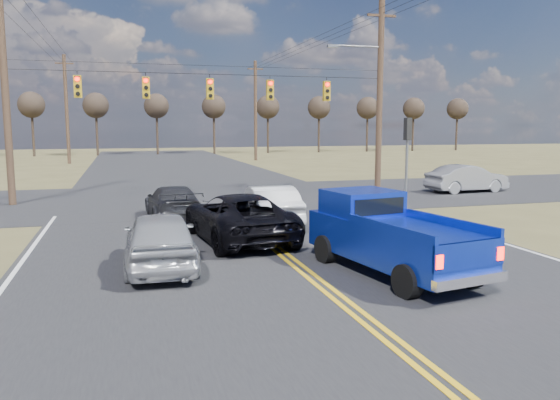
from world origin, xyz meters
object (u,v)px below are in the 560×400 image
object	(u,v)px
silver_suv	(160,239)
dgrey_car_queue	(173,202)
black_suv	(238,217)
pickup_truck	(388,235)
cross_car_east_near	(467,179)
white_car_queue	(269,205)

from	to	relation	value
silver_suv	dgrey_car_queue	world-z (taller)	silver_suv
silver_suv	black_suv	size ratio (longest dim) A/B	0.81
pickup_truck	cross_car_east_near	size ratio (longest dim) A/B	1.19
pickup_truck	dgrey_car_queue	distance (m)	10.17
silver_suv	white_car_queue	xyz separation A→B (m)	(4.14, 4.98, -0.01)
black_suv	cross_car_east_near	bearing A→B (deg)	-154.00
silver_suv	cross_car_east_near	xyz separation A→B (m)	(16.86, 11.50, -0.00)
dgrey_car_queue	cross_car_east_near	distance (m)	16.47
cross_car_east_near	pickup_truck	bearing A→B (deg)	134.83
white_car_queue	dgrey_car_queue	xyz separation A→B (m)	(-3.19, 2.26, -0.08)
black_suv	cross_car_east_near	xyz separation A→B (m)	(14.32, 8.80, -0.01)
silver_suv	white_car_queue	size ratio (longest dim) A/B	0.99
silver_suv	black_suv	xyz separation A→B (m)	(2.54, 2.70, 0.01)
pickup_truck	black_suv	bearing A→B (deg)	110.64
white_car_queue	dgrey_car_queue	distance (m)	3.91
dgrey_car_queue	cross_car_east_near	world-z (taller)	cross_car_east_near
silver_suv	black_suv	bearing A→B (deg)	-131.49
pickup_truck	white_car_queue	size ratio (longest dim) A/B	1.21
pickup_truck	dgrey_car_queue	bearing A→B (deg)	105.40
pickup_truck	silver_suv	world-z (taller)	pickup_truck
pickup_truck	cross_car_east_near	world-z (taller)	pickup_truck
cross_car_east_near	black_suv	bearing A→B (deg)	117.11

